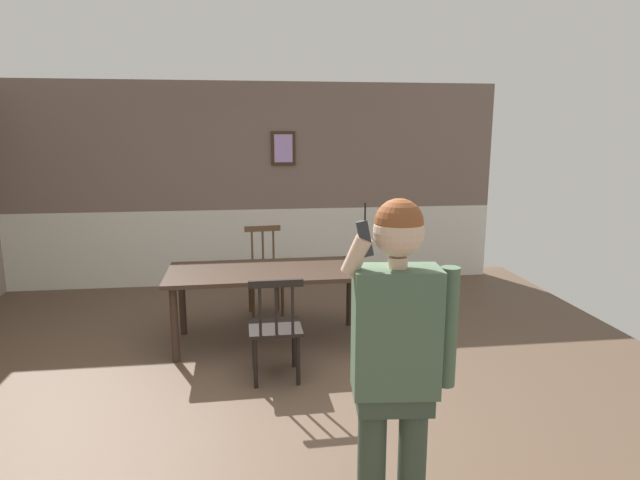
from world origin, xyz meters
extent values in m
plane|color=brown|center=(0.00, 0.00, 0.00)|extent=(7.62, 7.62, 0.00)
cube|color=#756056|center=(0.00, 3.47, 1.88)|extent=(6.67, 0.12, 1.69)
cube|color=silver|center=(0.00, 3.48, 0.52)|extent=(6.67, 0.14, 1.03)
cube|color=silver|center=(0.00, 3.45, 1.03)|extent=(6.67, 0.05, 0.06)
cube|color=#382314|center=(0.40, 3.39, 1.85)|extent=(0.32, 0.03, 0.45)
cube|color=#BA96E0|center=(0.40, 3.37, 1.85)|extent=(0.24, 0.01, 0.37)
cube|color=#38281E|center=(0.11, 1.24, 0.73)|extent=(1.98, 0.93, 0.04)
cylinder|color=#38281E|center=(-0.77, 0.88, 0.36)|extent=(0.07, 0.07, 0.71)
cylinder|color=#38281E|center=(1.00, 0.91, 0.36)|extent=(0.07, 0.07, 0.71)
cylinder|color=#38281E|center=(-0.78, 1.57, 0.36)|extent=(0.07, 0.07, 0.71)
cylinder|color=#38281E|center=(0.99, 1.61, 0.36)|extent=(0.07, 0.07, 0.71)
cube|color=#513823|center=(0.10, 2.04, 0.43)|extent=(0.45, 0.45, 0.03)
cube|color=#513823|center=(0.08, 2.22, 0.98)|extent=(0.41, 0.08, 0.06)
cylinder|color=#513823|center=(0.20, 2.24, 0.73)|extent=(0.02, 0.02, 0.57)
cylinder|color=#513823|center=(0.08, 2.22, 0.73)|extent=(0.02, 0.02, 0.57)
cylinder|color=#513823|center=(-0.05, 2.21, 0.73)|extent=(0.02, 0.02, 0.57)
cylinder|color=#513823|center=(0.28, 1.89, 0.21)|extent=(0.04, 0.04, 0.41)
cylinder|color=#513823|center=(-0.05, 1.86, 0.21)|extent=(0.04, 0.04, 0.41)
cylinder|color=#513823|center=(0.24, 2.22, 0.21)|extent=(0.04, 0.04, 0.41)
cylinder|color=#513823|center=(-0.08, 2.19, 0.21)|extent=(0.04, 0.04, 0.41)
cube|color=black|center=(0.13, 0.44, 0.45)|extent=(0.45, 0.45, 0.03)
cube|color=black|center=(0.13, 0.24, 0.89)|extent=(0.44, 0.05, 0.06)
cylinder|color=black|center=(0.00, 0.24, 0.69)|extent=(0.02, 0.02, 0.46)
cylinder|color=black|center=(0.13, 0.24, 0.69)|extent=(0.02, 0.02, 0.46)
cylinder|color=black|center=(0.26, 0.25, 0.69)|extent=(0.02, 0.02, 0.46)
cylinder|color=black|center=(-0.05, 0.62, 0.22)|extent=(0.04, 0.04, 0.43)
cylinder|color=black|center=(0.30, 0.62, 0.22)|extent=(0.04, 0.04, 0.43)
cylinder|color=black|center=(-0.05, 0.26, 0.22)|extent=(0.04, 0.04, 0.43)
cylinder|color=black|center=(0.30, 0.27, 0.22)|extent=(0.04, 0.04, 0.43)
cylinder|color=#3A493A|center=(0.70, -1.57, 0.43)|extent=(0.14, 0.14, 0.86)
cylinder|color=#3A493A|center=(0.50, -1.55, 0.43)|extent=(0.14, 0.14, 0.86)
cube|color=#3A493A|center=(0.60, -1.56, 0.83)|extent=(0.38, 0.23, 0.12)
cube|color=#4C664C|center=(0.60, -1.56, 1.16)|extent=(0.42, 0.26, 0.61)
cylinder|color=#4C664C|center=(0.84, -1.59, 1.18)|extent=(0.09, 0.09, 0.58)
cylinder|color=beige|center=(0.41, -1.56, 1.53)|extent=(0.17, 0.14, 0.20)
cylinder|color=beige|center=(0.60, -1.56, 1.49)|extent=(0.09, 0.09, 0.05)
sphere|color=beige|center=(0.60, -1.56, 1.63)|extent=(0.23, 0.23, 0.23)
sphere|color=brown|center=(0.60, -1.56, 1.68)|extent=(0.22, 0.22, 0.22)
cube|color=#2D2D33|center=(0.44, -1.58, 1.61)|extent=(0.08, 0.04, 0.17)
cylinder|color=black|center=(0.44, -1.58, 1.73)|extent=(0.01, 0.01, 0.08)
camera|label=1|loc=(-0.06, -3.85, 2.08)|focal=30.01mm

